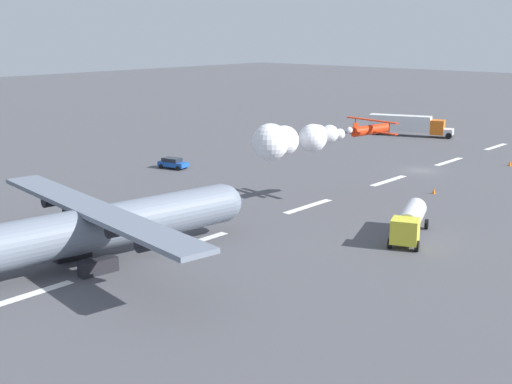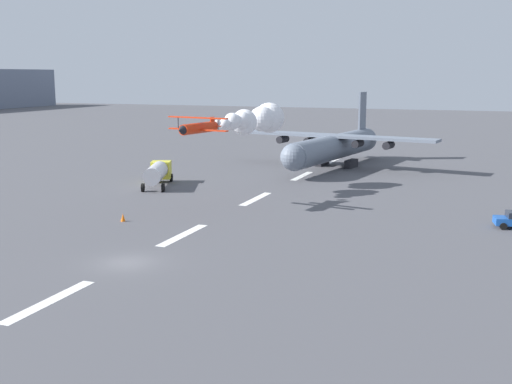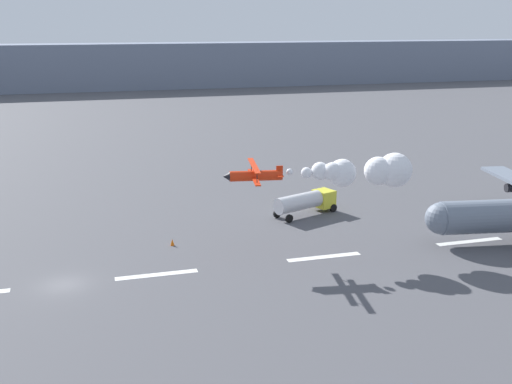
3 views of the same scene
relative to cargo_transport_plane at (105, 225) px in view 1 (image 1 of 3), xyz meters
name	(u,v)px [view 1 (image 1 of 3)]	position (x,y,z in m)	size (l,w,h in m)	color
ground_plane	(421,171)	(-52.06, 1.87, -3.22)	(440.00, 440.00, 0.00)	#4C4C51
runway_stripe_3	(496,147)	(-78.15, 1.87, -3.22)	(8.00, 0.90, 0.01)	white
runway_stripe_4	(449,162)	(-60.75, 1.87, -3.22)	(8.00, 0.90, 0.01)	white
runway_stripe_5	(389,181)	(-43.36, 1.87, -3.22)	(8.00, 0.90, 0.01)	white
runway_stripe_6	(308,206)	(-25.97, 1.87, -3.22)	(8.00, 0.90, 0.01)	white
runway_stripe_7	(195,242)	(-8.57, 1.87, -3.22)	(8.00, 0.90, 0.01)	white
runway_stripe_8	(25,296)	(8.82, 1.87, -3.22)	(8.00, 0.90, 0.01)	white
cargo_transport_plane	(105,225)	(0.00, 0.00, 0.00)	(28.78, 30.78, 10.91)	slate
stunt_biplane_red	(296,139)	(-20.98, 3.95, 5.19)	(20.07, 7.66, 3.68)	red
semi_truck_orange	(408,124)	(-79.22, -15.38, -1.09)	(7.62, 15.28, 3.70)	silver
fuel_tanker_truck	(410,221)	(-22.79, 16.18, -1.48)	(8.97, 5.56, 2.90)	yellow
followme_car_yellow	(173,163)	(-30.13, -25.23, -2.41)	(2.70, 4.48, 1.52)	#194CA5
traffic_cone_near	(510,163)	(-63.55, 9.91, -2.85)	(0.44, 0.44, 0.75)	orange
traffic_cone_far	(434,191)	(-40.73, 9.60, -2.85)	(0.44, 0.44, 0.75)	orange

